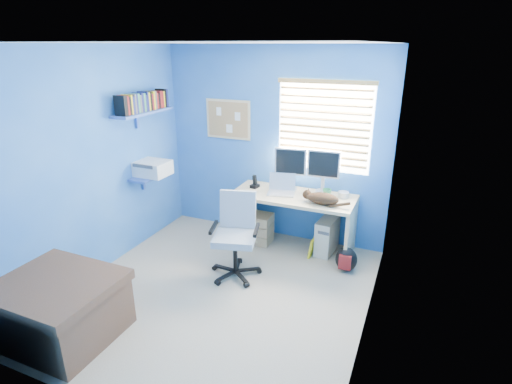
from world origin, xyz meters
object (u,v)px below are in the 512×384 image
at_px(desk, 292,222).
at_px(cat, 323,199).
at_px(tower_pc, 327,235).
at_px(laptop, 281,185).
at_px(office_chair, 236,246).

distance_m(desk, cat, 0.61).
bearing_deg(desk, tower_pc, 12.66).
distance_m(laptop, cat, 0.58).
distance_m(tower_pc, office_chair, 1.25).
bearing_deg(tower_pc, office_chair, -127.08).
distance_m(laptop, tower_pc, 0.87).
xyz_separation_m(cat, office_chair, (-0.80, -0.67, -0.45)).
bearing_deg(cat, office_chair, -130.63).
xyz_separation_m(laptop, office_chair, (-0.25, -0.80, -0.50)).
relative_size(tower_pc, office_chair, 0.48).
xyz_separation_m(laptop, tower_pc, (0.59, 0.11, -0.62)).
bearing_deg(desk, cat, -20.62).
bearing_deg(desk, laptop, -174.20).
distance_m(desk, laptop, 0.50).
bearing_deg(office_chair, desk, 63.85).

